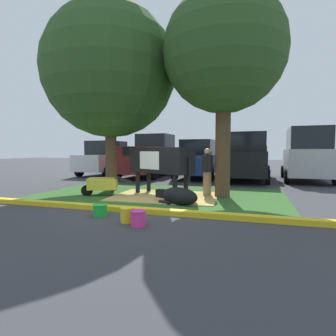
% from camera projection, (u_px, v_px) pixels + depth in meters
% --- Properties ---
extents(ground_plane, '(80.00, 80.00, 0.00)m').
position_uv_depth(ground_plane, '(134.00, 208.00, 6.97)').
color(ground_plane, '#38383D').
extents(grass_island, '(7.92, 4.68, 0.02)m').
position_uv_depth(grass_island, '(159.00, 195.00, 8.92)').
color(grass_island, '#2D5B23').
rests_on(grass_island, ground).
extents(curb_yellow, '(9.12, 0.24, 0.12)m').
position_uv_depth(curb_yellow, '(124.00, 209.00, 6.54)').
color(curb_yellow, yellow).
rests_on(curb_yellow, ground).
extents(hay_bedding, '(3.32, 2.57, 0.04)m').
position_uv_depth(hay_bedding, '(165.00, 197.00, 8.54)').
color(hay_bedding, tan).
rests_on(hay_bedding, ground).
extents(shade_tree_left, '(4.73, 4.73, 6.67)m').
position_uv_depth(shade_tree_left, '(110.00, 71.00, 9.77)').
color(shade_tree_left, '#4C3823').
rests_on(shade_tree_left, ground).
extents(shade_tree_right, '(3.70, 3.70, 6.30)m').
position_uv_depth(shade_tree_right, '(224.00, 52.00, 8.23)').
color(shade_tree_right, '#4C3823').
rests_on(shade_tree_right, ground).
extents(cow_holstein, '(2.92, 1.82, 1.59)m').
position_uv_depth(cow_holstein, '(158.00, 161.00, 8.80)').
color(cow_holstein, black).
rests_on(cow_holstein, ground).
extents(calf_lying, '(1.33, 0.82, 0.48)m').
position_uv_depth(calf_lying, '(178.00, 196.00, 7.31)').
color(calf_lying, black).
rests_on(calf_lying, ground).
extents(person_handler, '(0.34, 0.48, 1.53)m').
position_uv_depth(person_handler, '(207.00, 171.00, 8.70)').
color(person_handler, '#9E7F5B').
rests_on(person_handler, ground).
extents(wheelbarrow, '(1.59, 1.02, 0.63)m').
position_uv_depth(wheelbarrow, '(102.00, 184.00, 8.80)').
color(wheelbarrow, gold).
rests_on(wheelbarrow, ground).
extents(bucket_green, '(0.33, 0.33, 0.26)m').
position_uv_depth(bucket_green, '(100.00, 210.00, 6.08)').
color(bucket_green, green).
rests_on(bucket_green, ground).
extents(bucket_yellow, '(0.27, 0.27, 0.31)m').
position_uv_depth(bucket_yellow, '(127.00, 215.00, 5.54)').
color(bucket_yellow, yellow).
rests_on(bucket_yellow, ground).
extents(bucket_pink, '(0.31, 0.31, 0.31)m').
position_uv_depth(bucket_pink, '(138.00, 218.00, 5.26)').
color(bucket_pink, '#EA3893').
rests_on(bucket_pink, ground).
extents(hatchback_white, '(2.18, 4.48, 2.02)m').
position_uv_depth(hatchback_white, '(107.00, 159.00, 16.35)').
color(hatchback_white, silver).
rests_on(hatchback_white, ground).
extents(pickup_truck_maroon, '(2.41, 5.49, 2.42)m').
position_uv_depth(pickup_truck_maroon, '(150.00, 157.00, 15.52)').
color(pickup_truck_maroon, maroon).
rests_on(pickup_truck_maroon, ground).
extents(sedan_blue, '(2.18, 4.48, 2.02)m').
position_uv_depth(sedan_blue, '(199.00, 160.00, 14.53)').
color(sedan_blue, navy).
rests_on(sedan_blue, ground).
extents(pickup_truck_black, '(2.41, 5.49, 2.42)m').
position_uv_depth(pickup_truck_black, '(247.00, 157.00, 13.72)').
color(pickup_truck_black, black).
rests_on(pickup_truck_black, ground).
extents(suv_dark_grey, '(2.28, 4.68, 2.52)m').
position_uv_depth(suv_dark_grey, '(307.00, 155.00, 13.08)').
color(suv_dark_grey, '#B7B7BC').
rests_on(suv_dark_grey, ground).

